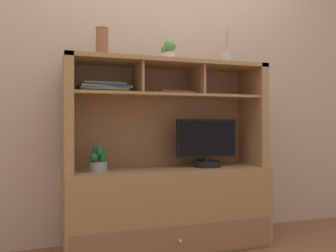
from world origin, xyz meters
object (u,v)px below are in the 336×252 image
object	(u,v)px
tv_monitor	(207,146)
media_console	(168,190)
ceramic_vase	(102,43)
magazine_stack_left	(104,88)
potted_succulent	(168,51)
diffuser_bottle	(227,58)
magazine_stack_centre	(173,93)
potted_orchid	(99,161)

from	to	relation	value
tv_monitor	media_console	bearing A→B (deg)	173.05
tv_monitor	ceramic_vase	size ratio (longest dim) A/B	2.32
media_console	magazine_stack_left	distance (m)	0.89
potted_succulent	diffuser_bottle	bearing A→B (deg)	-0.10
media_console	magazine_stack_centre	size ratio (longest dim) A/B	4.54
potted_orchid	tv_monitor	bearing A→B (deg)	1.18
potted_succulent	magazine_stack_left	bearing A→B (deg)	176.91
potted_orchid	ceramic_vase	size ratio (longest dim) A/B	0.88
magazine_stack_centre	potted_succulent	bearing A→B (deg)	156.05
media_console	potted_orchid	size ratio (longest dim) A/B	8.14
tv_monitor	diffuser_bottle	size ratio (longest dim) A/B	1.62
ceramic_vase	potted_orchid	bearing A→B (deg)	-122.98
potted_succulent	ceramic_vase	size ratio (longest dim) A/B	0.75
magazine_stack_centre	potted_succulent	size ratio (longest dim) A/B	2.09
magazine_stack_centre	media_console	bearing A→B (deg)	142.01
magazine_stack_centre	diffuser_bottle	world-z (taller)	diffuser_bottle
diffuser_bottle	media_console	bearing A→B (deg)	178.60
diffuser_bottle	potted_succulent	bearing A→B (deg)	179.90
media_console	diffuser_bottle	bearing A→B (deg)	-1.40
potted_succulent	potted_orchid	bearing A→B (deg)	-175.33
media_console	potted_succulent	distance (m)	1.03
tv_monitor	potted_orchid	world-z (taller)	tv_monitor
magazine_stack_left	media_console	bearing A→B (deg)	-1.75
diffuser_bottle	ceramic_vase	world-z (taller)	diffuser_bottle
tv_monitor	ceramic_vase	xyz separation A→B (m)	(-0.79, 0.03, 0.74)
magazine_stack_left	ceramic_vase	size ratio (longest dim) A/B	1.77
tv_monitor	ceramic_vase	bearing A→B (deg)	177.61
media_console	tv_monitor	distance (m)	0.45
tv_monitor	magazine_stack_left	xyz separation A→B (m)	(-0.77, 0.05, 0.42)
media_console	tv_monitor	bearing A→B (deg)	-6.95
potted_orchid	magazine_stack_left	bearing A→B (deg)	54.36
magazine_stack_left	magazine_stack_centre	size ratio (longest dim) A/B	1.13
potted_orchid	diffuser_bottle	bearing A→B (deg)	2.37
potted_succulent	magazine_stack_centre	bearing A→B (deg)	-23.95
potted_succulent	media_console	bearing A→B (deg)	98.76
media_console	ceramic_vase	size ratio (longest dim) A/B	7.12
magazine_stack_left	magazine_stack_centre	distance (m)	0.50
media_console	ceramic_vase	bearing A→B (deg)	-179.55
tv_monitor	ceramic_vase	world-z (taller)	ceramic_vase
media_console	ceramic_vase	distance (m)	1.17
media_console	potted_orchid	distance (m)	0.58
diffuser_bottle	magazine_stack_centre	bearing A→B (deg)	-178.48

